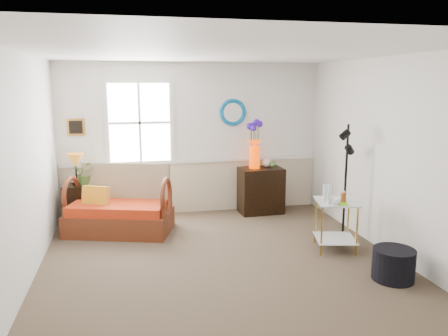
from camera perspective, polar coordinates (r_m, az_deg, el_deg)
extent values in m
cube|color=brown|center=(5.54, 0.07, -12.93)|extent=(4.50, 5.00, 0.01)
cube|color=white|center=(5.08, 0.08, 14.97)|extent=(4.50, 5.00, 0.01)
cube|color=silver|center=(7.59, -4.06, 3.81)|extent=(4.50, 0.01, 2.60)
cube|color=silver|center=(2.85, 11.27, -8.74)|extent=(4.50, 0.01, 2.60)
cube|color=silver|center=(5.16, -25.10, -0.65)|extent=(0.01, 5.00, 2.60)
cube|color=silver|center=(6.05, 21.35, 1.22)|extent=(0.01, 5.00, 2.60)
cube|color=#C0B093|center=(7.72, -3.96, -2.48)|extent=(4.46, 0.02, 0.90)
cube|color=white|center=(7.61, -3.99, 0.94)|extent=(4.46, 0.04, 0.06)
cube|color=#B67B30|center=(7.50, -18.79, 5.09)|extent=(0.28, 0.03, 0.28)
torus|color=#0D8ECA|center=(7.66, 1.14, 7.28)|extent=(0.47, 0.07, 0.47)
imported|color=#447031|center=(7.29, -17.63, -0.94)|extent=(0.43, 0.45, 0.30)
cylinder|color=black|center=(5.54, 21.27, -11.65)|extent=(0.57, 0.57, 0.37)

